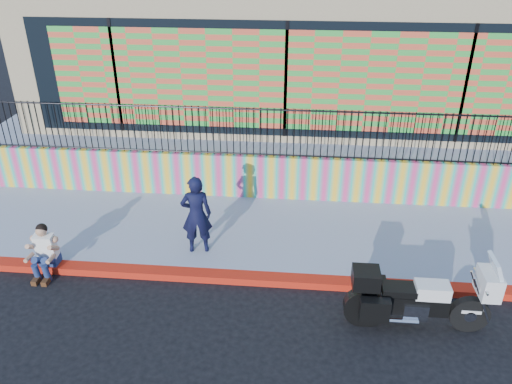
# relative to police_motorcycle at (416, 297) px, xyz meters

# --- Properties ---
(ground) EXTENTS (90.00, 90.00, 0.00)m
(ground) POSITION_rel_police_motorcycle_xyz_m (-2.45, 0.97, -0.63)
(ground) COLOR black
(ground) RESTS_ON ground
(red_curb) EXTENTS (16.00, 0.30, 0.15)m
(red_curb) POSITION_rel_police_motorcycle_xyz_m (-2.45, 0.97, -0.55)
(red_curb) COLOR #A70E0B
(red_curb) RESTS_ON ground
(sidewalk) EXTENTS (16.00, 3.00, 0.15)m
(sidewalk) POSITION_rel_police_motorcycle_xyz_m (-2.45, 2.62, -0.55)
(sidewalk) COLOR #939AB0
(sidewalk) RESTS_ON ground
(mural_wall) EXTENTS (16.00, 0.20, 1.10)m
(mural_wall) POSITION_rel_police_motorcycle_xyz_m (-2.45, 4.22, 0.07)
(mural_wall) COLOR #DD3A7C
(mural_wall) RESTS_ON sidewalk
(metal_fence) EXTENTS (15.80, 0.04, 1.20)m
(metal_fence) POSITION_rel_police_motorcycle_xyz_m (-2.45, 4.22, 1.22)
(metal_fence) COLOR black
(metal_fence) RESTS_ON mural_wall
(elevated_platform) EXTENTS (16.00, 10.00, 1.25)m
(elevated_platform) POSITION_rel_police_motorcycle_xyz_m (-2.45, 9.32, -0.00)
(elevated_platform) COLOR #939AB0
(elevated_platform) RESTS_ON ground
(storefront_building) EXTENTS (14.00, 8.06, 4.00)m
(storefront_building) POSITION_rel_police_motorcycle_xyz_m (-2.45, 9.10, 2.62)
(storefront_building) COLOR tan
(storefront_building) RESTS_ON elevated_platform
(police_motorcycle) EXTENTS (2.40, 0.79, 1.49)m
(police_motorcycle) POSITION_rel_police_motorcycle_xyz_m (0.00, 0.00, 0.00)
(police_motorcycle) COLOR black
(police_motorcycle) RESTS_ON ground
(police_officer) EXTENTS (0.68, 0.51, 1.69)m
(police_officer) POSITION_rel_police_motorcycle_xyz_m (-4.06, 1.73, 0.37)
(police_officer) COLOR black
(police_officer) RESTS_ON sidewalk
(seated_man) EXTENTS (0.54, 0.71, 1.06)m
(seated_man) POSITION_rel_police_motorcycle_xyz_m (-6.93, 0.81, -0.18)
(seated_man) COLOR navy
(seated_man) RESTS_ON ground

